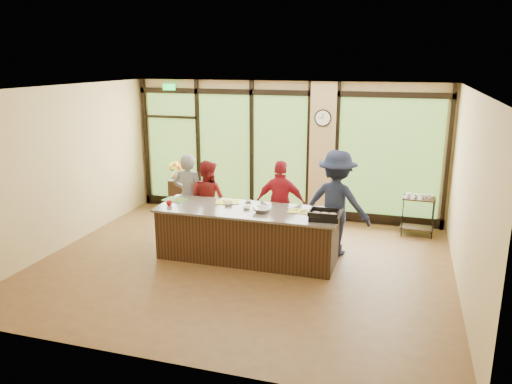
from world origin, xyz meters
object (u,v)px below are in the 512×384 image
Objects in this scene: cook_left at (189,196)px; flower_stand at (178,195)px; roasting_pan at (324,217)px; bar_cart at (418,211)px; island_base at (248,235)px; cook_right at (336,203)px.

cook_left is 1.98m from flower_stand.
roasting_pan reaches higher than bar_cart.
roasting_pan reaches higher than island_base.
flower_stand is at bearing 136.40° from island_base.
bar_cart is at bearing -166.07° from cook_left.
island_base is 1.62× the size of cook_right.
bar_cart is at bearing 36.48° from island_base.
roasting_pan is (-0.08, -0.89, 0.01)m from cook_right.
island_base is at bearing -140.74° from bar_cart.
cook_left is 2.29× the size of flower_stand.
roasting_pan is 4.66m from flower_stand.
cook_right is at bearing 175.06° from cook_left.
flower_stand is at bearing -61.69° from cook_left.
flower_stand is (-1.03, 1.62, -0.48)m from cook_left.
island_base is at bearing -54.76° from flower_stand.
cook_right is at bearing 79.63° from roasting_pan.
cook_left reaches higher than roasting_pan.
cook_left is 3.52× the size of roasting_pan.
cook_left is at bearing -68.86° from flower_stand.
cook_right is at bearing 25.38° from island_base.
flower_stand is at bearing -179.52° from bar_cart.
island_base reaches higher than flower_stand.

